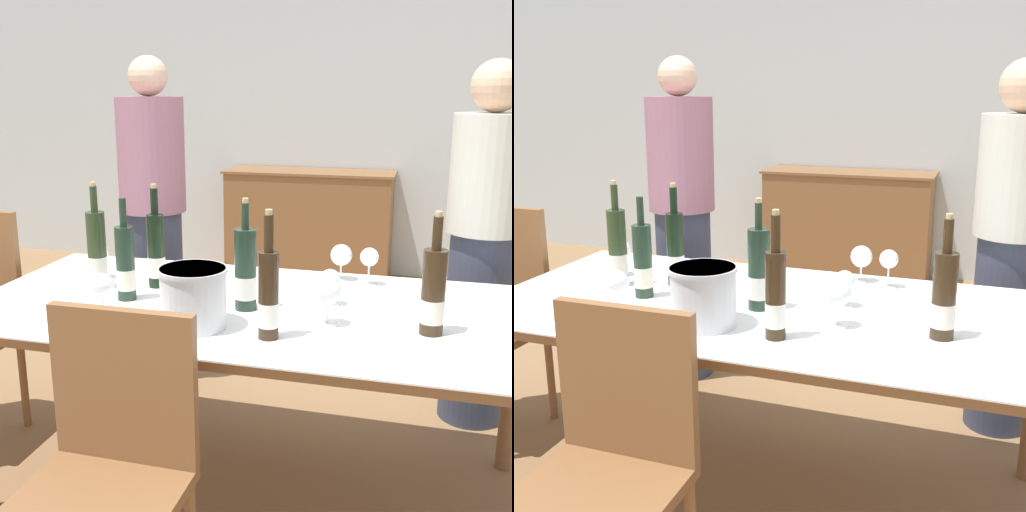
{
  "view_description": "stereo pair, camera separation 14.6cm",
  "coord_description": "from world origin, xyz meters",
  "views": [
    {
      "loc": [
        0.57,
        -2.07,
        1.47
      ],
      "look_at": [
        0.0,
        0.0,
        0.92
      ],
      "focal_mm": 45.0,
      "sensor_mm": 36.0,
      "label": 1
    },
    {
      "loc": [
        0.71,
        -2.02,
        1.47
      ],
      "look_at": [
        0.0,
        0.0,
        0.92
      ],
      "focal_mm": 45.0,
      "sensor_mm": 36.0,
      "label": 2
    }
  ],
  "objects": [
    {
      "name": "wine_glass_2",
      "position": [
        0.24,
        0.4,
        0.83
      ],
      "size": [
        0.09,
        0.09,
        0.14
      ],
      "color": "white",
      "rests_on": "dining_table"
    },
    {
      "name": "back_wall",
      "position": [
        0.0,
        3.16,
        1.4
      ],
      "size": [
        8.0,
        0.1,
        2.8
      ],
      "color": "silver",
      "rests_on": "ground_plane"
    },
    {
      "name": "wine_glass_4",
      "position": [
        -0.7,
        0.17,
        0.84
      ],
      "size": [
        0.07,
        0.07,
        0.14
      ],
      "color": "white",
      "rests_on": "dining_table"
    },
    {
      "name": "wine_bottle_4",
      "position": [
        -0.64,
        0.04,
        0.88
      ],
      "size": [
        0.07,
        0.07,
        0.41
      ],
      "color": "#28381E",
      "rests_on": "dining_table"
    },
    {
      "name": "wine_bottle_0",
      "position": [
        0.6,
        -0.12,
        0.87
      ],
      "size": [
        0.08,
        0.08,
        0.39
      ],
      "color": "#332314",
      "rests_on": "dining_table"
    },
    {
      "name": "sideboard_cabinet",
      "position": [
        -0.35,
        2.87,
        0.43
      ],
      "size": [
        1.32,
        0.46,
        0.86
      ],
      "color": "brown",
      "rests_on": "ground_plane"
    },
    {
      "name": "person_host",
      "position": [
        -0.77,
        0.85,
        0.82
      ],
      "size": [
        0.33,
        0.33,
        1.63
      ],
      "color": "#383F56",
      "rests_on": "ground_plane"
    },
    {
      "name": "wine_bottle_3",
      "position": [
        -0.43,
        0.12,
        0.87
      ],
      "size": [
        0.07,
        0.07,
        0.4
      ],
      "color": "black",
      "rests_on": "dining_table"
    },
    {
      "name": "wine_bottle_5",
      "position": [
        0.12,
        -0.28,
        0.87
      ],
      "size": [
        0.06,
        0.06,
        0.4
      ],
      "color": "#332314",
      "rests_on": "dining_table"
    },
    {
      "name": "dining_table",
      "position": [
        0.0,
        0.0,
        0.67
      ],
      "size": [
        2.03,
        0.99,
        0.74
      ],
      "color": "brown",
      "rests_on": "ground_plane"
    },
    {
      "name": "person_guest_left",
      "position": [
        0.81,
        0.8,
        0.8
      ],
      "size": [
        0.33,
        0.33,
        1.6
      ],
      "color": "#383F56",
      "rests_on": "ground_plane"
    },
    {
      "name": "wine_glass_0",
      "position": [
        -0.48,
        -0.22,
        0.83
      ],
      "size": [
        0.09,
        0.09,
        0.14
      ],
      "color": "white",
      "rests_on": "dining_table"
    },
    {
      "name": "wine_glass_3",
      "position": [
        0.25,
        0.08,
        0.82
      ],
      "size": [
        0.08,
        0.08,
        0.13
      ],
      "color": "white",
      "rests_on": "dining_table"
    },
    {
      "name": "wine_glass_1",
      "position": [
        0.27,
        -0.12,
        0.84
      ],
      "size": [
        0.09,
        0.09,
        0.16
      ],
      "color": "white",
      "rests_on": "dining_table"
    },
    {
      "name": "wine_glass_5",
      "position": [
        0.36,
        0.35,
        0.84
      ],
      "size": [
        0.07,
        0.07,
        0.15
      ],
      "color": "white",
      "rests_on": "dining_table"
    },
    {
      "name": "ice_bucket",
      "position": [
        -0.14,
        -0.25,
        0.84
      ],
      "size": [
        0.22,
        0.22,
        0.2
      ],
      "color": "silver",
      "rests_on": "dining_table"
    },
    {
      "name": "chair_near_front",
      "position": [
        -0.21,
        -0.72,
        0.52
      ],
      "size": [
        0.42,
        0.42,
        0.91
      ],
      "color": "brown",
      "rests_on": "ground_plane"
    },
    {
      "name": "ground_plane",
      "position": [
        0.0,
        0.0,
        0.0
      ],
      "size": [
        12.0,
        12.0,
        0.0
      ],
      "primitive_type": "plane",
      "color": "olive"
    },
    {
      "name": "wine_bottle_1",
      "position": [
        -0.47,
        -0.05,
        0.86
      ],
      "size": [
        0.07,
        0.07,
        0.37
      ],
      "color": "#1E3323",
      "rests_on": "dining_table"
    },
    {
      "name": "wine_bottle_2",
      "position": [
        -0.02,
        -0.04,
        0.87
      ],
      "size": [
        0.08,
        0.08,
        0.39
      ],
      "color": "#1E3323",
      "rests_on": "dining_table"
    }
  ]
}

